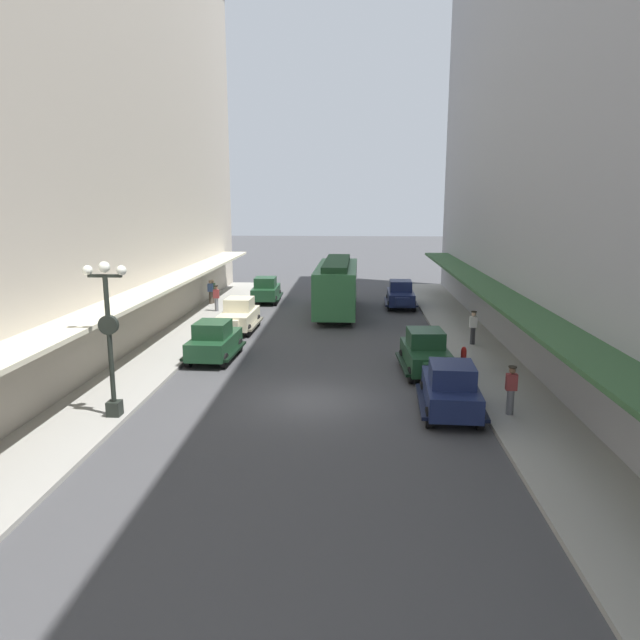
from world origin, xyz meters
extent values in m
plane|color=#424244|center=(0.00, 0.00, 0.00)|extent=(200.00, 200.00, 0.00)
cube|color=#99968E|center=(-7.50, 0.00, 0.07)|extent=(3.00, 60.00, 0.15)
cube|color=#99968E|center=(7.50, 0.00, 0.07)|extent=(3.00, 60.00, 0.15)
cube|color=#B2A899|center=(-10.25, 0.00, 12.03)|extent=(2.50, 60.00, 24.06)
cube|color=beige|center=(-8.10, 0.00, 3.00)|extent=(1.80, 54.00, 0.16)
cube|color=#335933|center=(8.10, 0.00, 3.00)|extent=(1.80, 54.00, 0.16)
cube|color=beige|center=(-4.87, 11.44, 0.74)|extent=(1.80, 3.94, 0.80)
cube|color=beige|center=(-4.86, 11.69, 1.49)|extent=(1.48, 1.73, 0.70)
cube|color=#8C9EA8|center=(-4.86, 11.69, 1.49)|extent=(1.41, 1.70, 0.42)
cube|color=beige|center=(-4.92, 9.31, 0.79)|extent=(0.94, 0.38, 0.52)
cube|color=#6D6856|center=(-3.92, 11.41, 0.42)|extent=(0.33, 3.51, 0.12)
cube|color=#6D6856|center=(-5.82, 11.46, 0.42)|extent=(0.33, 3.51, 0.12)
cylinder|color=black|center=(-4.10, 10.05, 0.34)|extent=(0.24, 0.69, 0.68)
cylinder|color=black|center=(-5.71, 10.09, 0.34)|extent=(0.24, 0.69, 0.68)
cylinder|color=black|center=(-4.03, 12.78, 0.34)|extent=(0.24, 0.69, 0.68)
cylinder|color=black|center=(-5.64, 12.82, 0.34)|extent=(0.24, 0.69, 0.68)
cube|color=#193D23|center=(-4.81, 5.42, 0.74)|extent=(1.86, 3.97, 0.80)
cube|color=#193D23|center=(-4.82, 5.17, 1.49)|extent=(1.51, 1.76, 0.70)
cube|color=#8C9EA8|center=(-4.82, 5.17, 1.49)|extent=(1.44, 1.72, 0.42)
cube|color=#193D23|center=(-4.73, 7.55, 0.79)|extent=(0.95, 0.40, 0.52)
cube|color=black|center=(-5.76, 5.46, 0.42)|extent=(0.38, 3.52, 0.12)
cube|color=black|center=(-3.86, 5.38, 0.42)|extent=(0.38, 3.52, 0.12)
cylinder|color=black|center=(-5.56, 6.82, 0.34)|extent=(0.25, 0.69, 0.68)
cylinder|color=black|center=(-3.95, 6.75, 0.34)|extent=(0.25, 0.69, 0.68)
cylinder|color=black|center=(-5.68, 4.09, 0.34)|extent=(0.25, 0.69, 0.68)
cylinder|color=black|center=(-4.06, 4.02, 0.34)|extent=(0.25, 0.69, 0.68)
cube|color=#19234C|center=(4.73, 19.25, 0.74)|extent=(1.78, 3.93, 0.80)
cube|color=#19234C|center=(4.74, 19.50, 1.49)|extent=(1.47, 1.73, 0.70)
cube|color=#8C9EA8|center=(4.74, 19.50, 1.49)|extent=(1.40, 1.69, 0.42)
cube|color=#19234C|center=(4.69, 17.12, 0.79)|extent=(0.94, 0.38, 0.52)
cube|color=black|center=(5.68, 19.23, 0.42)|extent=(0.31, 3.51, 0.12)
cube|color=black|center=(3.78, 19.27, 0.42)|extent=(0.31, 3.51, 0.12)
cylinder|color=black|center=(5.51, 17.87, 0.34)|extent=(0.23, 0.68, 0.68)
cylinder|color=black|center=(3.90, 17.90, 0.34)|extent=(0.23, 0.68, 0.68)
cylinder|color=black|center=(5.57, 20.60, 0.34)|extent=(0.23, 0.68, 0.68)
cylinder|color=black|center=(3.95, 20.63, 0.34)|extent=(0.23, 0.68, 0.68)
cube|color=#19234C|center=(4.87, -1.02, 0.74)|extent=(1.89, 3.98, 0.80)
cube|color=#19234C|center=(4.86, -1.27, 1.49)|extent=(1.52, 1.77, 0.70)
cube|color=#8C9EA8|center=(4.86, -1.27, 1.49)|extent=(1.45, 1.73, 0.42)
cube|color=#19234C|center=(4.98, 1.11, 0.79)|extent=(0.95, 0.41, 0.52)
cube|color=black|center=(3.92, -0.97, 0.42)|extent=(0.41, 3.52, 0.12)
cube|color=black|center=(5.82, -1.06, 0.42)|extent=(0.41, 3.52, 0.12)
cylinder|color=black|center=(4.13, 0.39, 0.34)|extent=(0.25, 0.69, 0.68)
cylinder|color=black|center=(5.75, 0.31, 0.34)|extent=(0.25, 0.69, 0.68)
cylinder|color=black|center=(4.00, -2.34, 0.34)|extent=(0.25, 0.69, 0.68)
cylinder|color=black|center=(5.61, -2.42, 0.34)|extent=(0.25, 0.69, 0.68)
cube|color=#193D23|center=(-4.73, 20.93, 0.74)|extent=(1.80, 3.94, 0.80)
cube|color=#193D23|center=(-4.73, 20.68, 1.49)|extent=(1.48, 1.74, 0.70)
cube|color=#8C9EA8|center=(-4.73, 20.68, 1.49)|extent=(1.41, 1.70, 0.42)
cube|color=#193D23|center=(-4.79, 23.06, 0.79)|extent=(0.94, 0.38, 0.52)
cube|color=black|center=(-5.68, 20.90, 0.42)|extent=(0.33, 3.52, 0.12)
cube|color=black|center=(-3.78, 20.95, 0.42)|extent=(0.33, 3.52, 0.12)
cylinder|color=black|center=(-5.58, 22.27, 0.34)|extent=(0.24, 0.69, 0.68)
cylinder|color=black|center=(-3.96, 22.31, 0.34)|extent=(0.24, 0.69, 0.68)
cylinder|color=black|center=(-5.50, 19.54, 0.34)|extent=(0.24, 0.69, 0.68)
cylinder|color=black|center=(-3.89, 19.59, 0.34)|extent=(0.24, 0.69, 0.68)
cube|color=#193D23|center=(4.61, 3.74, 0.74)|extent=(1.89, 3.98, 0.80)
cube|color=#193D23|center=(4.59, 3.99, 1.49)|extent=(1.52, 1.77, 0.70)
cube|color=#8C9EA8|center=(4.59, 3.99, 1.49)|extent=(1.45, 1.73, 0.42)
cube|color=#193D23|center=(4.71, 1.61, 0.79)|extent=(0.95, 0.41, 0.52)
cube|color=black|center=(5.56, 3.79, 0.42)|extent=(0.41, 3.52, 0.12)
cube|color=black|center=(3.66, 3.69, 0.42)|extent=(0.41, 3.52, 0.12)
cylinder|color=black|center=(5.48, 2.42, 0.34)|extent=(0.25, 0.69, 0.68)
cylinder|color=black|center=(3.87, 2.34, 0.34)|extent=(0.25, 0.69, 0.68)
cylinder|color=black|center=(5.35, 5.14, 0.34)|extent=(0.25, 0.69, 0.68)
cylinder|color=black|center=(3.73, 5.06, 0.34)|extent=(0.25, 0.69, 0.68)
cube|color=#33723F|center=(0.45, 16.98, 1.75)|extent=(2.61, 9.63, 2.70)
cube|color=#1C3F23|center=(0.45, 16.98, 3.28)|extent=(1.60, 8.66, 0.36)
cube|color=#8C9EA8|center=(0.45, 16.98, 2.22)|extent=(2.62, 8.86, 0.95)
cube|color=black|center=(0.48, 19.86, 0.20)|extent=(2.01, 1.22, 0.40)
cube|color=black|center=(0.42, 14.10, 0.20)|extent=(2.01, 1.22, 0.40)
cube|color=black|center=(-6.40, -2.25, 0.40)|extent=(0.44, 0.44, 0.50)
cylinder|color=black|center=(-6.40, -2.25, 2.75)|extent=(0.16, 0.16, 4.20)
cube|color=black|center=(-6.40, -2.25, 4.85)|extent=(1.10, 0.10, 0.10)
sphere|color=white|center=(-6.95, -2.25, 5.03)|extent=(0.32, 0.32, 0.32)
sphere|color=white|center=(-5.85, -2.25, 5.03)|extent=(0.32, 0.32, 0.32)
sphere|color=white|center=(-6.40, -2.25, 5.13)|extent=(0.36, 0.36, 0.36)
cylinder|color=black|center=(-6.40, -2.25, 3.25)|extent=(0.64, 0.18, 0.64)
cylinder|color=silver|center=(-6.40, -2.15, 3.25)|extent=(0.56, 0.02, 0.56)
cylinder|color=#B21E19|center=(6.35, 4.63, 0.50)|extent=(0.24, 0.24, 0.70)
sphere|color=#B21E19|center=(6.35, 4.63, 0.87)|extent=(0.20, 0.20, 0.20)
cylinder|color=slate|center=(6.81, -1.38, 0.57)|extent=(0.24, 0.24, 0.85)
cube|color=maroon|center=(6.81, -1.38, 1.28)|extent=(0.36, 0.22, 0.56)
sphere|color=brown|center=(6.81, -1.38, 1.68)|extent=(0.22, 0.22, 0.22)
cylinder|color=black|center=(6.81, -1.38, 1.80)|extent=(0.28, 0.28, 0.04)
cylinder|color=slate|center=(-7.32, 16.57, 0.57)|extent=(0.24, 0.24, 0.85)
cube|color=maroon|center=(-7.32, 16.57, 1.28)|extent=(0.36, 0.22, 0.56)
sphere|color=#9E7051|center=(-7.32, 16.57, 1.68)|extent=(0.22, 0.22, 0.22)
cylinder|color=black|center=(-7.32, 16.57, 1.80)|extent=(0.28, 0.28, 0.04)
cylinder|color=#2D2D33|center=(7.49, 8.49, 0.57)|extent=(0.24, 0.24, 0.85)
cube|color=white|center=(7.49, 8.49, 1.28)|extent=(0.36, 0.22, 0.56)
sphere|color=beige|center=(7.49, 8.49, 1.68)|extent=(0.22, 0.22, 0.22)
cylinder|color=black|center=(7.49, 8.49, 1.80)|extent=(0.28, 0.28, 0.04)
cylinder|color=#4C4238|center=(-8.25, 19.51, 0.57)|extent=(0.24, 0.24, 0.85)
cube|color=#4C724C|center=(-8.25, 19.51, 1.28)|extent=(0.36, 0.22, 0.56)
sphere|color=tan|center=(-8.25, 19.51, 1.68)|extent=(0.22, 0.22, 0.22)
cylinder|color=#4C4238|center=(-8.35, 19.23, 0.57)|extent=(0.24, 0.24, 0.85)
cube|color=#3F598C|center=(-8.35, 19.23, 1.28)|extent=(0.36, 0.22, 0.56)
sphere|color=tan|center=(-8.35, 19.23, 1.68)|extent=(0.22, 0.22, 0.22)
camera|label=1|loc=(1.52, -20.46, 7.23)|focal=33.02mm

